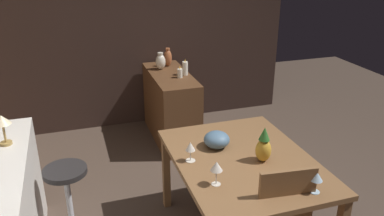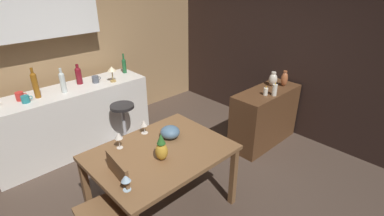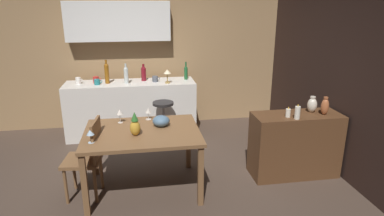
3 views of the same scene
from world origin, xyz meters
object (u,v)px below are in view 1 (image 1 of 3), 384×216
Objects in this scene: vase_ceramic_ivory at (161,62)px; vase_copper at (168,58)px; wine_glass_center at (317,177)px; pineapple_centerpiece at (264,147)px; fruit_bowl at (217,140)px; pillar_candle_tall at (185,68)px; sideboard_cabinet at (171,107)px; bar_stool at (70,205)px; counter_lamp at (2,123)px; wine_glass_left at (190,147)px; dining_table at (243,168)px; wine_glass_right at (216,167)px; pillar_candle_short at (180,73)px.

vase_copper is at bearing -48.95° from vase_ceramic_ivory.
wine_glass_center is 0.55× the size of pineapple_centerpiece.
fruit_bowl is 1.12× the size of pillar_candle_tall.
bar_stool is at bearing 142.20° from sideboard_cabinet.
counter_lamp is 2.23m from pillar_candle_tall.
vase_copper is at bearing -3.92° from fruit_bowl.
fruit_bowl is at bearing -95.44° from bar_stool.
wine_glass_left is 0.53m from pineapple_centerpiece.
sideboard_cabinet reaches higher than bar_stool.
pillar_candle_tall is 0.80× the size of vase_copper.
counter_lamp is 1.10× the size of vase_ceramic_ivory.
bar_stool is 1.82m from wine_glass_center.
fruit_bowl is 0.89× the size of vase_copper.
counter_lamp is (0.98, 1.89, 0.21)m from wine_glass_center.
wine_glass_center is 0.82× the size of pillar_candle_tall.
pillar_candle_tall is (1.83, -0.11, 0.24)m from dining_table.
dining_table is 0.62m from wine_glass_center.
vase_copper is (2.49, -0.33, 0.05)m from wine_glass_right.
counter_lamp is (0.11, 0.37, 0.70)m from bar_stool.
sideboard_cabinet is 2.51m from wine_glass_center.
pineapple_centerpiece is 2.13× the size of pillar_candle_short.
pillar_candle_short is (-0.08, 0.08, -0.03)m from pillar_candle_tall.
counter_lamp is at bearing 62.65° from wine_glass_center.
dining_table is 0.30m from fruit_bowl.
dining_table is at bearing 179.25° from pillar_candle_short.
wine_glass_left reaches higher than dining_table.
pillar_candle_tall reaches higher than dining_table.
wine_glass_left is at bearing 11.18° from wine_glass_right.
bar_stool is at bearing 60.26° from wine_glass_center.
fruit_bowl is (0.76, 0.38, -0.05)m from wine_glass_center.
dining_table is at bearing -177.14° from vase_ceramic_ivory.
wine_glass_center is (-0.87, -1.52, 0.48)m from bar_stool.
dining_table is at bearing -51.52° from wine_glass_right.
bar_stool is 2.10m from pillar_candle_tall.
wine_glass_left is at bearing 166.20° from pillar_candle_short.
wine_glass_right is at bearing -168.82° from wine_glass_left.
dining_table is 1.77m from pillar_candle_short.
pillar_candle_tall is at bearing 3.50° from wine_glass_center.
wine_glass_center is at bearing -176.50° from pillar_candle_tall.
vase_ceramic_ivory is at bearing 18.96° from pillar_candle_short.
wine_glass_left is 1.32m from counter_lamp.
pillar_candle_short is at bearing 131.88° from pillar_candle_tall.
pineapple_centerpiece is at bearing -174.16° from vase_ceramic_ivory.
wine_glass_center is at bearing -134.18° from wine_glass_left.
dining_table is 1.75m from counter_lamp.
fruit_bowl is at bearing -21.64° from wine_glass_right.
pillar_candle_short is 0.62× the size of vase_ceramic_ivory.
wine_glass_center reaches higher than fruit_bowl.
pineapple_centerpiece reaches higher than sideboard_cabinet.
wine_glass_center is 0.74× the size of fruit_bowl.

